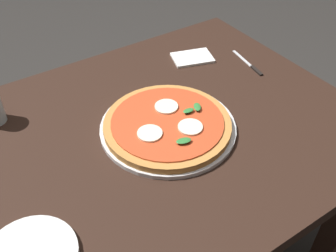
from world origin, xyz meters
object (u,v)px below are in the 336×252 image
(pizza, at_px, (167,124))
(napkin, at_px, (192,58))
(knife, at_px, (251,66))
(dining_table, at_px, (147,163))
(serving_tray, at_px, (168,127))

(pizza, bearing_deg, napkin, -136.44)
(pizza, bearing_deg, knife, -164.26)
(dining_table, bearing_deg, knife, -168.72)
(dining_table, bearing_deg, pizza, 158.19)
(napkin, bearing_deg, knife, 132.59)
(knife, bearing_deg, dining_table, 11.28)
(pizza, bearing_deg, serving_tray, -134.73)
(serving_tray, distance_m, knife, 0.41)
(serving_tray, bearing_deg, pizza, 45.27)
(dining_table, relative_size, serving_tray, 3.26)
(napkin, bearing_deg, serving_tray, 43.53)
(pizza, height_order, napkin, pizza)
(serving_tray, relative_size, knife, 2.16)
(serving_tray, xyz_separation_m, pizza, (0.00, 0.00, 0.02))
(dining_table, bearing_deg, napkin, -144.18)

